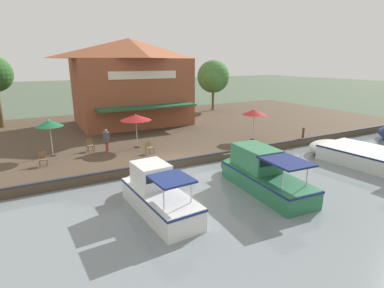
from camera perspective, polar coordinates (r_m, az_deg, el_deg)
ground_plane at (r=19.68m, az=-2.57°, el=-4.90°), size 220.00×220.00×0.00m
quay_deck at (r=29.50m, az=-11.97°, el=2.27°), size 22.00×56.00×0.60m
quay_edge_fender at (r=19.55m, az=-2.72°, el=-3.02°), size 0.20×50.40×0.10m
waterfront_restaurant at (r=31.79m, az=-11.57°, el=11.63°), size 9.88×11.14×8.49m
patio_umbrella_mid_patio_left at (r=24.91m, az=11.77°, el=5.97°), size 2.01×2.01×2.54m
patio_umbrella_near_quay_edge at (r=22.11m, az=-25.56°, el=3.57°), size 1.77×1.77×2.53m
patio_umbrella_back_row at (r=22.39m, az=-10.64°, el=4.99°), size 2.27×2.27×2.53m
cafe_chair_far_corner_seat at (r=22.69m, az=-18.86°, el=-0.12°), size 0.48×0.48×0.85m
cafe_chair_facing_river at (r=20.61m, az=-26.53°, el=-2.45°), size 0.47×0.47×0.85m
cafe_chair_back_row_seat at (r=21.13m, az=-8.19°, el=-0.54°), size 0.57×0.57×0.85m
person_mid_patio at (r=22.08m, az=-16.01°, el=1.17°), size 0.46×0.46×1.64m
motorboat_distant_upstream at (r=23.36m, az=31.32°, el=-2.18°), size 9.75×4.44×2.17m
motorboat_far_downstream at (r=14.43m, az=-7.23°, el=-9.22°), size 5.99×2.18×2.15m
motorboat_fourth_along at (r=17.06m, az=12.52°, el=-5.31°), size 6.91×2.51×2.22m
mooring_post at (r=26.69m, az=20.42°, el=1.97°), size 0.22×0.22×0.93m
tree_upstream_bank at (r=39.73m, az=4.04°, el=12.51°), size 4.39×4.18×6.47m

